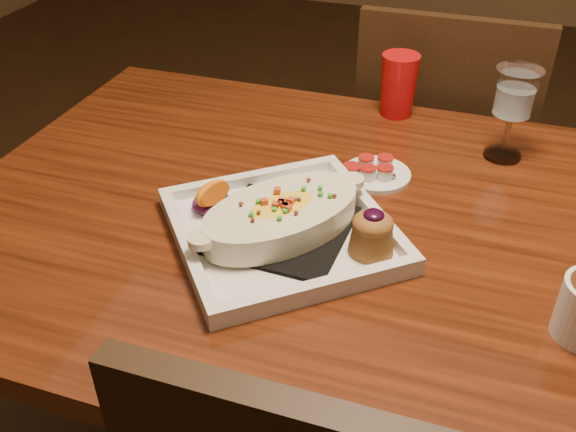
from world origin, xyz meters
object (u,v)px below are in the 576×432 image
(plate, at_px, (287,222))
(red_tumbler, at_px, (398,85))
(saucer, at_px, (375,172))
(goblet, at_px, (515,98))
(chair_far, at_px, (438,167))
(table, at_px, (398,276))

(plate, relative_size, red_tumbler, 3.47)
(saucer, xyz_separation_m, red_tumbler, (-0.01, 0.26, 0.05))
(goblet, bearing_deg, chair_far, 110.94)
(saucer, bearing_deg, table, -60.75)
(table, relative_size, red_tumbler, 11.71)
(goblet, distance_m, red_tumbler, 0.26)
(chair_far, xyz_separation_m, goblet, (0.13, -0.34, 0.36))
(plate, bearing_deg, red_tumbler, 41.32)
(chair_far, height_order, red_tumbler, chair_far)
(chair_far, relative_size, plate, 2.09)
(table, height_order, chair_far, chair_far)
(plate, distance_m, saucer, 0.24)
(table, bearing_deg, saucer, 119.25)
(chair_far, xyz_separation_m, saucer, (-0.08, -0.49, 0.25))
(table, bearing_deg, red_tumbler, 102.69)
(table, distance_m, goblet, 0.38)
(chair_far, bearing_deg, goblet, 110.94)
(chair_far, distance_m, plate, 0.78)
(table, height_order, red_tumbler, red_tumbler)
(plate, bearing_deg, table, -13.90)
(goblet, distance_m, saucer, 0.28)
(table, xyz_separation_m, plate, (-0.17, -0.08, 0.13))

